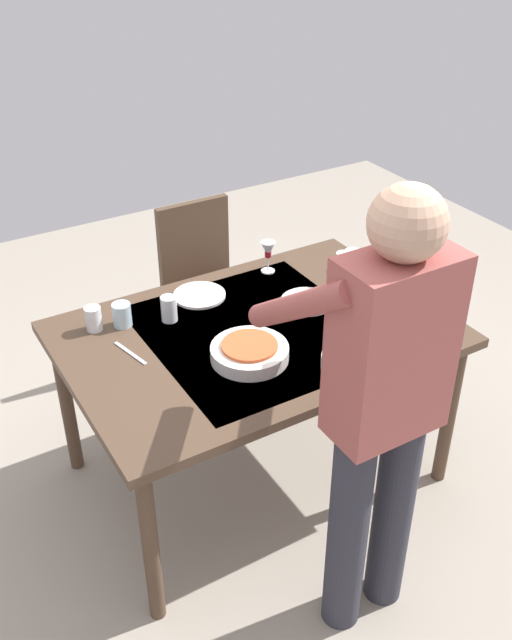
# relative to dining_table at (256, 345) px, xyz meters

# --- Properties ---
(ground_plane) EXTENTS (6.00, 6.00, 0.00)m
(ground_plane) POSITION_rel_dining_table_xyz_m (0.00, 0.00, -0.71)
(ground_plane) COLOR #9E9384
(dining_table) EXTENTS (1.54, 1.06, 0.78)m
(dining_table) POSITION_rel_dining_table_xyz_m (0.00, 0.00, 0.00)
(dining_table) COLOR #4C3828
(dining_table) RESTS_ON ground_plane
(chair_near) EXTENTS (0.40, 0.40, 0.91)m
(chair_near) POSITION_rel_dining_table_xyz_m (-0.22, -0.91, -0.18)
(chair_near) COLOR #352114
(chair_near) RESTS_ON ground_plane
(person_server) EXTENTS (0.42, 0.61, 1.69)m
(person_server) POSITION_rel_dining_table_xyz_m (0.01, 0.79, 0.26)
(person_server) COLOR #2D2D38
(person_server) RESTS_ON ground_plane
(wine_bottle) EXTENTS (0.07, 0.07, 0.30)m
(wine_bottle) POSITION_rel_dining_table_xyz_m (-0.31, 0.32, 0.18)
(wine_bottle) COLOR black
(wine_bottle) RESTS_ON dining_table
(wine_glass_left) EXTENTS (0.07, 0.07, 0.15)m
(wine_glass_left) POSITION_rel_dining_table_xyz_m (-0.30, -0.40, 0.18)
(wine_glass_left) COLOR white
(wine_glass_left) RESTS_ON dining_table
(wine_glass_right) EXTENTS (0.07, 0.07, 0.15)m
(wine_glass_right) POSITION_rel_dining_table_xyz_m (-0.53, -0.14, 0.18)
(wine_glass_right) COLOR white
(wine_glass_right) RESTS_ON dining_table
(water_cup_near_left) EXTENTS (0.08, 0.08, 0.10)m
(water_cup_near_left) POSITION_rel_dining_table_xyz_m (0.45, -0.31, 0.12)
(water_cup_near_left) COLOR silver
(water_cup_near_left) RESTS_ON dining_table
(water_cup_near_right) EXTENTS (0.07, 0.07, 0.11)m
(water_cup_near_right) POSITION_rel_dining_table_xyz_m (0.27, -0.25, 0.13)
(water_cup_near_right) COLOR silver
(water_cup_near_right) RESTS_ON dining_table
(water_cup_far_left) EXTENTS (0.07, 0.07, 0.10)m
(water_cup_far_left) POSITION_rel_dining_table_xyz_m (0.56, -0.34, 0.12)
(water_cup_far_left) COLOR silver
(water_cup_far_left) RESTS_ON dining_table
(water_cup_far_right) EXTENTS (0.08, 0.08, 0.09)m
(water_cup_far_right) POSITION_rel_dining_table_xyz_m (-0.65, -0.23, 0.12)
(water_cup_far_right) COLOR silver
(water_cup_far_right) RESTS_ON dining_table
(serving_bowl_pasta) EXTENTS (0.30, 0.30, 0.07)m
(serving_bowl_pasta) POSITION_rel_dining_table_xyz_m (0.12, 0.16, 0.11)
(serving_bowl_pasta) COLOR white
(serving_bowl_pasta) RESTS_ON dining_table
(side_bowl_salad) EXTENTS (0.18, 0.18, 0.07)m
(side_bowl_salad) POSITION_rel_dining_table_xyz_m (-0.16, 0.39, 0.11)
(side_bowl_salad) COLOR white
(side_bowl_salad) RESTS_ON dining_table
(dinner_plate_near) EXTENTS (0.23, 0.23, 0.01)m
(dinner_plate_near) POSITION_rel_dining_table_xyz_m (-0.30, -0.07, 0.08)
(dinner_plate_near) COLOR white
(dinner_plate_near) RESTS_ON dining_table
(dinner_plate_far) EXTENTS (0.23, 0.23, 0.01)m
(dinner_plate_far) POSITION_rel_dining_table_xyz_m (0.07, -0.36, 0.08)
(dinner_plate_far) COLOR white
(dinner_plate_far) RESTS_ON dining_table
(table_knife) EXTENTS (0.06, 0.20, 0.00)m
(table_knife) POSITION_rel_dining_table_xyz_m (0.50, -0.11, 0.07)
(table_knife) COLOR silver
(table_knife) RESTS_ON dining_table
(table_fork) EXTENTS (0.07, 0.18, 0.00)m
(table_fork) POSITION_rel_dining_table_xyz_m (-0.49, 0.20, 0.07)
(table_fork) COLOR silver
(table_fork) RESTS_ON dining_table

